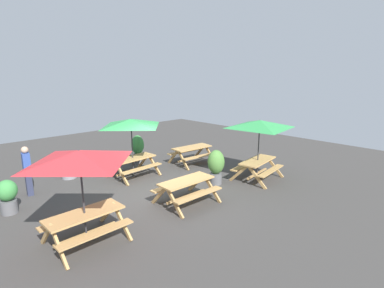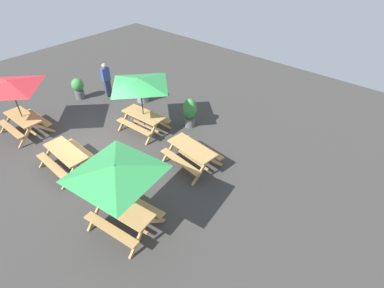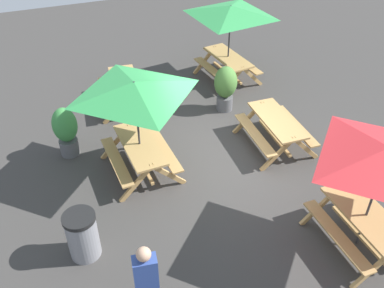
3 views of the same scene
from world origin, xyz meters
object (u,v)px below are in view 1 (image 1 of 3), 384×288
object	(u,v)px
picnic_table_0	(80,163)
trash_bin_gray	(68,166)
picnic_table_3	(131,127)
potted_plant_0	(7,195)
potted_plant_2	(216,165)
person_standing	(27,170)
picnic_table_2	(186,186)
picnic_table_4	(259,128)
picnic_table_1	(192,151)
potted_plant_1	(138,148)

from	to	relation	value
picnic_table_0	trash_bin_gray	world-z (taller)	picnic_table_0
picnic_table_3	potted_plant_0	xyz separation A→B (m)	(-4.40, -0.22, -1.43)
potted_plant_2	person_standing	xyz separation A→B (m)	(-5.25, 3.67, 0.16)
picnic_table_2	picnic_table_4	xyz separation A→B (m)	(3.45, -0.30, 1.43)
picnic_table_1	potted_plant_2	size ratio (longest dim) A/B	1.49
picnic_table_2	trash_bin_gray	xyz separation A→B (m)	(-1.69, 4.89, -0.07)
picnic_table_0	person_standing	distance (m)	4.24
picnic_table_1	potted_plant_0	distance (m)	7.29
picnic_table_1	potted_plant_2	xyz separation A→B (m)	(-1.18, -2.47, 0.16)
potted_plant_0	potted_plant_1	world-z (taller)	potted_plant_1
potted_plant_1	potted_plant_2	size ratio (longest dim) A/B	0.99
picnic_table_0	picnic_table_4	world-z (taller)	same
picnic_table_4	potted_plant_2	distance (m)	2.13
picnic_table_0	potted_plant_2	size ratio (longest dim) A/B	1.82
picnic_table_0	potted_plant_2	distance (m)	5.36
picnic_table_4	potted_plant_1	world-z (taller)	picnic_table_4
picnic_table_2	trash_bin_gray	bearing A→B (deg)	110.61
picnic_table_4	trash_bin_gray	distance (m)	7.46
trash_bin_gray	potted_plant_0	world-z (taller)	potted_plant_0
trash_bin_gray	picnic_table_0	bearing A→B (deg)	-107.99
picnic_table_0	picnic_table_2	distance (m)	3.56
potted_plant_0	potted_plant_1	distance (m)	5.85
picnic_table_2	picnic_table_1	bearing A→B (deg)	44.99
trash_bin_gray	person_standing	bearing A→B (deg)	-155.16
trash_bin_gray	potted_plant_2	size ratio (longest dim) A/B	0.76
picnic_table_1	picnic_table_3	world-z (taller)	picnic_table_3
potted_plant_0	potted_plant_1	xyz separation A→B (m)	(5.61, 1.67, 0.13)
picnic_table_4	potted_plant_0	distance (m)	8.47
potted_plant_1	picnic_table_2	bearing A→B (deg)	-106.73
person_standing	picnic_table_1	bearing A→B (deg)	-92.61
picnic_table_1	picnic_table_3	xyz separation A→B (m)	(-2.89, 0.36, 1.43)
picnic_table_0	picnic_table_3	distance (m)	4.77
picnic_table_0	potted_plant_0	world-z (taller)	picnic_table_0
potted_plant_1	person_standing	size ratio (longest dim) A/B	0.76
picnic_table_3	potted_plant_1	world-z (taller)	picnic_table_3
picnic_table_1	potted_plant_1	size ratio (longest dim) A/B	1.51
picnic_table_2	picnic_table_3	world-z (taller)	picnic_table_3
potted_plant_2	picnic_table_4	bearing A→B (deg)	-26.88
picnic_table_1	picnic_table_2	bearing A→B (deg)	-131.37
picnic_table_2	potted_plant_1	bearing A→B (deg)	74.83
potted_plant_1	potted_plant_2	xyz separation A→B (m)	(0.50, -4.27, 0.02)
picnic_table_1	potted_plant_2	world-z (taller)	potted_plant_2
picnic_table_2	potted_plant_0	size ratio (longest dim) A/B	1.80
picnic_table_0	potted_plant_2	bearing A→B (deg)	3.91
trash_bin_gray	picnic_table_3	bearing A→B (deg)	-39.83
picnic_table_2	person_standing	bearing A→B (deg)	130.27
picnic_table_2	picnic_table_4	world-z (taller)	picnic_table_4
picnic_table_0	picnic_table_1	xyz separation A→B (m)	(6.37, 2.90, -1.43)
picnic_table_3	trash_bin_gray	world-z (taller)	picnic_table_3
person_standing	picnic_table_4	bearing A→B (deg)	-115.29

